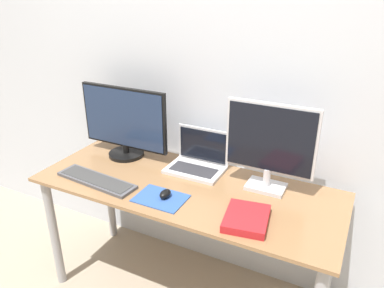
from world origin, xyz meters
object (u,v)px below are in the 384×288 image
(keyboard, at_px, (96,180))
(monitor_left, at_px, (124,123))
(mouse, at_px, (165,194))
(book, at_px, (246,218))
(monitor_right, at_px, (270,144))
(laptop, at_px, (198,159))

(keyboard, bearing_deg, monitor_left, 98.27)
(mouse, distance_m, book, 0.41)
(monitor_right, height_order, mouse, monitor_right)
(book, bearing_deg, monitor_right, 91.08)
(monitor_left, distance_m, keyboard, 0.39)
(mouse, bearing_deg, keyboard, -176.61)
(laptop, height_order, keyboard, laptop)
(mouse, bearing_deg, monitor_right, 37.24)
(mouse, bearing_deg, book, -1.07)
(laptop, distance_m, book, 0.54)
(monitor_left, xyz_separation_m, laptop, (0.45, 0.04, -0.15))
(monitor_left, height_order, keyboard, monitor_left)
(book, bearing_deg, monitor_left, 159.83)
(monitor_right, height_order, keyboard, monitor_right)
(monitor_left, height_order, book, monitor_left)
(monitor_right, relative_size, laptop, 1.46)
(keyboard, relative_size, mouse, 6.32)
(monitor_right, bearing_deg, monitor_left, -180.00)
(laptop, bearing_deg, monitor_left, -174.88)
(monitor_right, xyz_separation_m, laptop, (-0.40, 0.04, -0.19))
(monitor_right, bearing_deg, laptop, 174.18)
(monitor_left, height_order, mouse, monitor_left)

